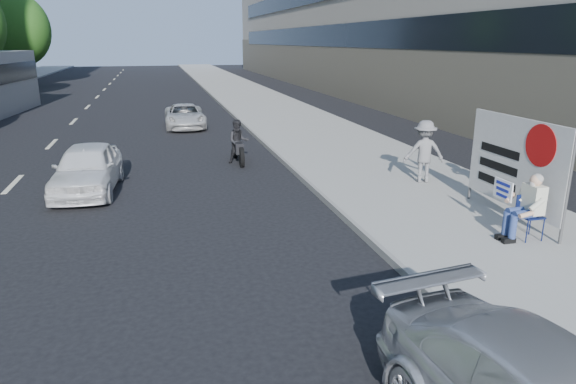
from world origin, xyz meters
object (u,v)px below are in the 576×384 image
object	(u,v)px
protest_banner	(515,163)
motorcycle	(238,144)
jogger	(424,152)
seated_protester	(526,203)
pedestrian_woman	(516,161)
white_sedan_far	(185,116)
white_sedan_near	(87,168)

from	to	relation	value
protest_banner	motorcycle	world-z (taller)	protest_banner
jogger	protest_banner	distance (m)	3.26
seated_protester	motorcycle	bearing A→B (deg)	116.60
jogger	pedestrian_woman	size ratio (longest dim) A/B	0.89
motorcycle	seated_protester	bearing A→B (deg)	-60.70
pedestrian_woman	protest_banner	distance (m)	1.62
jogger	pedestrian_woman	xyz separation A→B (m)	(1.34, -1.99, 0.11)
pedestrian_woman	motorcycle	bearing A→B (deg)	-24.68
seated_protester	motorcycle	world-z (taller)	seated_protester
seated_protester	jogger	size ratio (longest dim) A/B	0.77
protest_banner	white_sedan_far	world-z (taller)	protest_banner
pedestrian_woman	seated_protester	bearing A→B (deg)	78.69
jogger	white_sedan_far	xyz separation A→B (m)	(-5.67, 11.86, -0.46)
protest_banner	jogger	bearing A→B (deg)	95.71
protest_banner	white_sedan_far	xyz separation A→B (m)	(-5.99, 15.08, -0.87)
white_sedan_far	white_sedan_near	bearing A→B (deg)	-106.69
pedestrian_woman	protest_banner	size ratio (longest dim) A/B	0.62
motorcycle	protest_banner	bearing A→B (deg)	-54.58
protest_banner	white_sedan_far	distance (m)	16.25
protest_banner	pedestrian_woman	bearing A→B (deg)	50.28
seated_protester	white_sedan_far	xyz separation A→B (m)	(-5.48, 16.16, -0.34)
pedestrian_woman	jogger	bearing A→B (deg)	-33.90
jogger	white_sedan_far	bearing A→B (deg)	-51.02
seated_protester	white_sedan_far	world-z (taller)	seated_protester
jogger	pedestrian_woman	bearing A→B (deg)	137.37
protest_banner	white_sedan_far	bearing A→B (deg)	111.66
seated_protester	white_sedan_near	bearing A→B (deg)	144.70
white_sedan_far	motorcycle	size ratio (longest dim) A/B	1.86
white_sedan_far	motorcycle	distance (m)	7.83
protest_banner	motorcycle	xyz separation A→B (m)	(-4.73, 7.36, -0.76)
white_sedan_near	seated_protester	bearing A→B (deg)	-31.40
seated_protester	motorcycle	size ratio (longest dim) A/B	0.64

